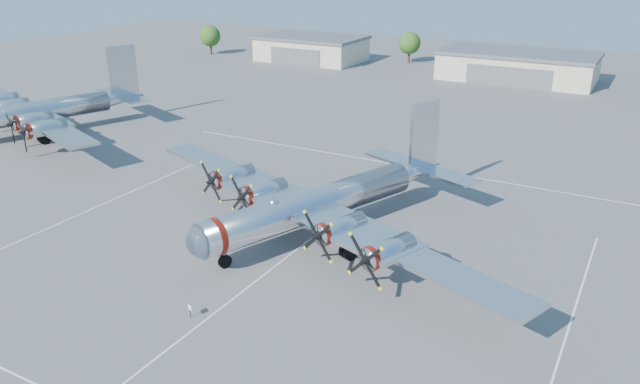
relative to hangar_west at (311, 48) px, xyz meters
The scene contains 9 objects.
ground 93.54m from the hangar_west, 61.23° to the right, with size 260.00×260.00×0.00m, color #4F4F52.
parking_lines 95.08m from the hangar_west, 61.74° to the right, with size 60.00×50.08×0.01m.
hangar_west is the anchor object (origin of this frame).
hangar_center 45.00m from the hangar_west, ahead, with size 28.60×14.60×5.40m.
tree_far_west 25.36m from the hangar_west, behind, with size 4.80×4.80×6.64m.
tree_west 21.61m from the hangar_west, 21.89° to the left, with size 4.80×4.80×6.64m.
main_bomber_b29 89.67m from the hangar_west, 59.61° to the right, with size 44.58×30.49×9.86m, color silver, non-canonical shape.
bomber_west 68.27m from the hangar_west, 92.57° to the right, with size 40.64×28.77×10.73m, color silver, non-canonical shape.
info_placard 103.78m from the hangar_west, 64.99° to the right, with size 0.48×0.25×0.97m.
Camera 1 is at (24.53, -40.02, 23.94)m, focal length 35.00 mm.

